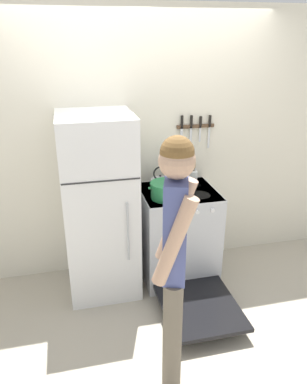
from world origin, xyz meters
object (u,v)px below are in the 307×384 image
Objects in this scene: utensil_jar at (192,177)px; person at (175,257)px; tea_kettle at (160,182)px; dutch_oven_pot at (166,190)px; stove_range at (179,236)px; refrigerator at (100,207)px.

person is at bearing -113.18° from utensil_jar.
person reaches higher than tea_kettle.
tea_kettle reaches higher than dutch_oven_pot.
dutch_oven_pot is 1.15× the size of utensil_jar.
utensil_jar is 0.16× the size of person.
dutch_oven_pot is 1.12m from person.
tea_kettle is at bearing -178.90° from utensil_jar.
stove_range is at bearing -0.55° from person.
refrigerator reaches higher than dutch_oven_pot.
dutch_oven_pot reaches higher than stove_range.
tea_kettle is 1.37m from person.
utensil_jar is (0.33, 0.01, 0.01)m from tea_kettle.
tea_kettle is (0.01, 0.25, -0.01)m from dutch_oven_pot.
tea_kettle is at bearing 7.50° from person.
tea_kettle is at bearing 131.54° from stove_range.
dutch_oven_pot is (-0.16, -0.09, 0.54)m from stove_range.
stove_range is at bearing -136.08° from utensil_jar.
stove_range is 6.15× the size of tea_kettle.
refrigerator is 5.93× the size of utensil_jar.
utensil_jar is at bearing 37.61° from dutch_oven_pot.
refrigerator is 0.84m from stove_range.
dutch_oven_pot is at bearing -92.89° from tea_kettle.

